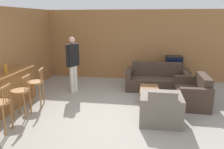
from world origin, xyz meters
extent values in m
plane|color=gray|center=(0.00, 0.00, 0.00)|extent=(24.00, 24.00, 0.00)
cube|color=#9E6B3D|center=(0.00, 3.73, 1.30)|extent=(9.40, 0.08, 2.60)
cube|color=#9E6B3D|center=(-3.13, 1.36, 1.30)|extent=(0.08, 8.73, 2.60)
cylinder|color=#996638|center=(-2.06, -0.70, 0.31)|extent=(0.04, 0.04, 0.62)
cylinder|color=#996638|center=(-2.02, -1.00, 0.31)|extent=(0.04, 0.04, 0.62)
cylinder|color=#996638|center=(-2.02, -0.72, 0.82)|extent=(0.02, 0.02, 0.31)
cylinder|color=#996638|center=(-2.01, -0.80, 0.82)|extent=(0.02, 0.02, 0.31)
cylinder|color=#996638|center=(-2.00, -0.89, 0.82)|extent=(0.02, 0.02, 0.31)
cylinder|color=#996638|center=(-2.00, -0.97, 0.82)|extent=(0.02, 0.02, 0.31)
cube|color=#996638|center=(-2.01, -0.85, 0.99)|extent=(0.07, 0.36, 0.04)
cylinder|color=#996638|center=(-2.19, -0.10, 0.64)|extent=(0.45, 0.45, 0.04)
cylinder|color=#996638|center=(-2.34, 0.03, 0.31)|extent=(0.04, 0.04, 0.62)
cylinder|color=#996638|center=(-2.32, -0.26, 0.31)|extent=(0.04, 0.04, 0.62)
cylinder|color=#996638|center=(-2.05, 0.05, 0.31)|extent=(0.04, 0.04, 0.62)
cylinder|color=#996638|center=(-2.03, -0.24, 0.31)|extent=(0.04, 0.04, 0.62)
cylinder|color=#996638|center=(-2.02, 0.04, 0.82)|extent=(0.02, 0.02, 0.31)
cylinder|color=#996638|center=(-2.01, -0.05, 0.82)|extent=(0.02, 0.02, 0.31)
cylinder|color=#996638|center=(-2.01, -0.13, 0.82)|extent=(0.02, 0.02, 0.31)
cylinder|color=#996638|center=(-2.00, -0.22, 0.82)|extent=(0.02, 0.02, 0.31)
cube|color=#996638|center=(-2.01, -0.09, 0.99)|extent=(0.06, 0.36, 0.04)
cylinder|color=#996638|center=(-2.19, 0.61, 0.64)|extent=(0.49, 0.49, 0.04)
cylinder|color=#996638|center=(-2.36, 0.73, 0.31)|extent=(0.04, 0.04, 0.62)
cylinder|color=#996638|center=(-2.30, 0.44, 0.31)|extent=(0.04, 0.04, 0.62)
cylinder|color=#996638|center=(-2.07, 0.78, 0.31)|extent=(0.04, 0.04, 0.62)
cylinder|color=#996638|center=(-2.01, 0.50, 0.31)|extent=(0.04, 0.04, 0.62)
cylinder|color=#996638|center=(-2.04, 0.77, 0.82)|extent=(0.02, 0.02, 0.31)
cylinder|color=#996638|center=(-2.02, 0.69, 0.82)|extent=(0.02, 0.02, 0.31)
cylinder|color=#996638|center=(-2.00, 0.60, 0.82)|extent=(0.02, 0.02, 0.31)
cylinder|color=#996638|center=(-1.99, 0.52, 0.82)|extent=(0.02, 0.02, 0.31)
cube|color=#996638|center=(-2.01, 0.65, 0.99)|extent=(0.10, 0.36, 0.04)
cube|color=#423328|center=(1.06, 2.44, 0.20)|extent=(1.64, 0.86, 0.41)
cube|color=#423328|center=(1.06, 2.76, 0.63)|extent=(1.64, 0.22, 0.45)
cube|color=#423328|center=(0.16, 2.44, 0.33)|extent=(0.16, 0.86, 0.66)
cube|color=#423328|center=(1.96, 2.44, 0.33)|extent=(0.16, 0.86, 0.66)
cube|color=#70665B|center=(1.07, 0.13, 0.20)|extent=(0.60, 0.82, 0.41)
cube|color=#70665B|center=(1.07, -0.17, 0.62)|extent=(0.60, 0.22, 0.43)
cube|color=#70665B|center=(1.45, 0.13, 0.32)|extent=(0.16, 0.82, 0.64)
cube|color=#70665B|center=(0.69, 0.13, 0.32)|extent=(0.16, 0.82, 0.64)
cube|color=#423328|center=(1.96, 1.36, 0.20)|extent=(0.79, 1.02, 0.41)
cube|color=#423328|center=(2.24, 1.36, 0.62)|extent=(0.22, 1.02, 0.42)
cube|color=#423328|center=(1.96, 1.95, 0.32)|extent=(0.79, 0.16, 0.64)
cube|color=#423328|center=(1.96, 0.77, 0.32)|extent=(0.79, 0.16, 0.64)
cube|color=brown|center=(0.82, 1.30, 0.39)|extent=(0.51, 0.86, 0.04)
cube|color=brown|center=(0.61, 0.90, 0.19)|extent=(0.06, 0.06, 0.37)
cube|color=brown|center=(1.04, 0.90, 0.19)|extent=(0.06, 0.06, 0.37)
cube|color=brown|center=(0.61, 1.69, 0.19)|extent=(0.06, 0.06, 0.37)
cube|color=brown|center=(1.04, 1.69, 0.19)|extent=(0.06, 0.06, 0.37)
cube|color=#513823|center=(1.67, 3.33, 0.25)|extent=(1.16, 0.56, 0.51)
cube|color=black|center=(1.67, 3.33, 0.75)|extent=(0.59, 0.42, 0.49)
cube|color=black|center=(1.67, 3.12, 0.75)|extent=(0.52, 0.01, 0.42)
cylinder|color=#B27A23|center=(-2.72, 0.22, 1.05)|extent=(0.08, 0.08, 0.20)
cone|color=#B27A23|center=(-2.72, 0.22, 1.20)|extent=(0.07, 0.07, 0.09)
cylinder|color=black|center=(-2.72, 0.22, 1.25)|extent=(0.03, 0.03, 0.02)
cylinder|color=silver|center=(-1.51, 1.88, 0.43)|extent=(0.13, 0.13, 0.85)
cylinder|color=silver|center=(-1.57, 1.75, 0.43)|extent=(0.13, 0.13, 0.85)
cube|color=black|center=(-1.54, 1.81, 1.19)|extent=(0.33, 0.45, 0.68)
cylinder|color=black|center=(-1.44, 2.02, 1.22)|extent=(0.08, 0.08, 0.62)
cylinder|color=black|center=(-1.64, 1.60, 1.22)|extent=(0.08, 0.08, 0.62)
sphere|color=tan|center=(-1.54, 1.81, 1.65)|extent=(0.20, 0.20, 0.20)
camera|label=1|loc=(0.71, -4.55, 2.30)|focal=35.00mm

